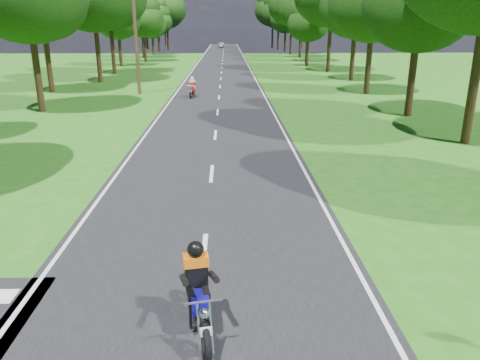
{
  "coord_description": "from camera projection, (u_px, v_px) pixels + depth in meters",
  "views": [
    {
      "loc": [
        0.55,
        -7.63,
        4.98
      ],
      "look_at": [
        0.88,
        4.0,
        1.1
      ],
      "focal_mm": 35.0,
      "sensor_mm": 36.0,
      "label": 1
    }
  ],
  "objects": [
    {
      "name": "ground",
      "position": [
        199.0,
        303.0,
        8.79
      ],
      "size": [
        160.0,
        160.0,
        0.0
      ],
      "primitive_type": "plane",
      "color": "#225D15",
      "rests_on": "ground"
    },
    {
      "name": "main_road",
      "position": [
        222.0,
        68.0,
        56.2
      ],
      "size": [
        7.0,
        140.0,
        0.02
      ],
      "primitive_type": "cube",
      "color": "black",
      "rests_on": "ground"
    },
    {
      "name": "road_markings",
      "position": [
        221.0,
        69.0,
        54.41
      ],
      "size": [
        7.4,
        140.0,
        0.01
      ],
      "color": "silver",
      "rests_on": "main_road"
    },
    {
      "name": "telegraph_pole",
      "position": [
        136.0,
        37.0,
        33.89
      ],
      "size": [
        1.2,
        0.26,
        8.0
      ],
      "color": "#382616",
      "rests_on": "ground"
    },
    {
      "name": "rider_near_blue",
      "position": [
        198.0,
        290.0,
        7.74
      ],
      "size": [
        0.97,
        1.97,
        1.57
      ],
      "primitive_type": null,
      "rotation": [
        0.0,
        0.0,
        0.19
      ],
      "color": "#130E9A",
      "rests_on": "main_road"
    },
    {
      "name": "rider_far_red",
      "position": [
        192.0,
        87.0,
        33.19
      ],
      "size": [
        0.72,
        1.78,
        1.45
      ],
      "primitive_type": null,
      "rotation": [
        0.0,
        0.0,
        -0.08
      ],
      "color": "#9C250C",
      "rests_on": "main_road"
    },
    {
      "name": "distant_car",
      "position": [
        222.0,
        45.0,
        103.56
      ],
      "size": [
        1.52,
        3.64,
        1.23
      ],
      "primitive_type": "imported",
      "rotation": [
        0.0,
        0.0,
        0.02
      ],
      "color": "#B7BABF",
      "rests_on": "main_road"
    }
  ]
}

